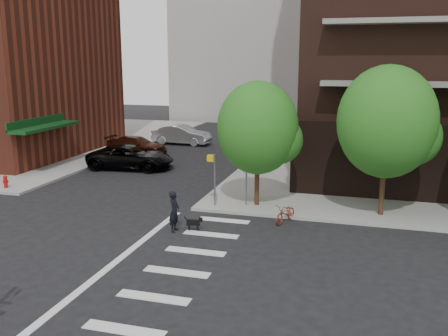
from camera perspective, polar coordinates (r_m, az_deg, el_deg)
ground at (r=19.24m, az=-13.89°, el=-10.47°), size 120.00×120.00×0.00m
crosswalk at (r=18.30m, az=-7.76°, el=-11.41°), size 3.85×13.00×0.01m
tree_a at (r=24.54m, az=3.87°, el=4.59°), size 4.00×4.00×5.90m
tree_b at (r=23.95m, az=18.12°, el=5.02°), size 4.50×4.50×6.65m
pedestrian_signal at (r=24.78m, az=-0.29°, el=-0.45°), size 2.18×0.67×2.60m
fire_hydrant at (r=31.04m, az=-23.70°, el=-1.36°), size 0.24×0.24×0.73m
parked_car_black at (r=34.53m, az=-10.60°, el=1.21°), size 3.22×6.03×1.61m
parked_car_maroon at (r=39.91m, az=-9.92°, el=2.57°), size 2.01×4.86×1.41m
parked_car_silver at (r=44.08m, az=-4.86°, el=3.82°), size 1.99×5.22×1.70m
scooter at (r=23.08m, az=7.05°, el=-5.15°), size 1.10×1.79×0.89m
dog_walker at (r=21.74m, az=-5.70°, el=-4.96°), size 0.68×0.46×1.80m
dog at (r=21.90m, az=-3.42°, el=-6.24°), size 0.71×0.30×0.59m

